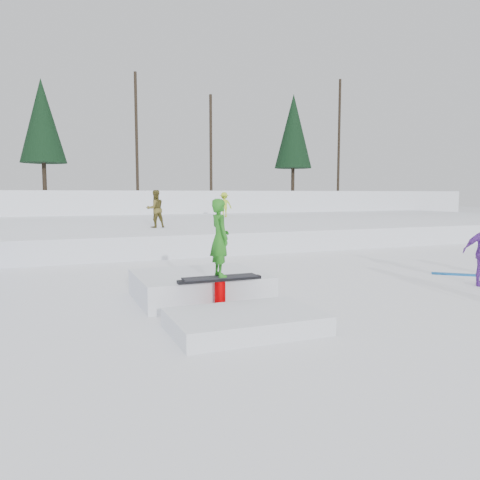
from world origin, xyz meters
name	(u,v)px	position (x,y,z in m)	size (l,w,h in m)	color
ground	(255,306)	(0.00, 0.00, 0.00)	(120.00, 120.00, 0.00)	white
snow_berm	(101,206)	(0.00, 30.00, 1.20)	(60.00, 14.00, 2.40)	white
snow_midrise	(129,229)	(0.00, 16.00, 0.40)	(50.00, 18.00, 0.80)	white
treeline	(182,127)	(6.18, 28.28, 7.45)	(40.24, 4.22, 10.50)	black
walker_olive	(155,209)	(0.33, 10.85, 1.57)	(0.75, 0.59, 1.55)	brown
walker_ygreen	(224,205)	(5.92, 17.89, 1.54)	(0.96, 0.55, 1.48)	#ADD128
loose_board_teal	(459,274)	(6.57, 1.08, 0.01)	(1.40, 0.28, 0.03)	#0F56A3
jib_rail_feature	(210,291)	(-0.82, 0.29, 0.30)	(2.60, 4.40, 2.11)	white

